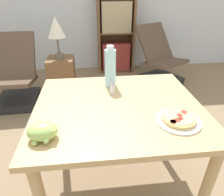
{
  "coord_description": "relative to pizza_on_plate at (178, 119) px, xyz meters",
  "views": [
    {
      "loc": [
        -0.15,
        -1.11,
        1.43
      ],
      "look_at": [
        -0.04,
        -0.09,
        0.84
      ],
      "focal_mm": 32.0,
      "sensor_mm": 36.0,
      "label": 1
    }
  ],
  "objects": [
    {
      "name": "ground_plane",
      "position": [
        -0.3,
        0.28,
        -0.79
      ],
      "size": [
        14.0,
        14.0,
        0.0
      ],
      "primitive_type": "plane",
      "color": "#897051"
    },
    {
      "name": "dining_table",
      "position": [
        -0.3,
        0.21,
        -0.13
      ],
      "size": [
        1.02,
        0.88,
        0.78
      ],
      "color": "tan",
      "rests_on": "ground_plane"
    },
    {
      "name": "pizza_on_plate",
      "position": [
        0.0,
        0.0,
        0.0
      ],
      "size": [
        0.24,
        0.24,
        0.04
      ],
      "color": "white",
      "rests_on": "dining_table"
    },
    {
      "name": "grape_bunch",
      "position": [
        -0.7,
        -0.06,
        0.03
      ],
      "size": [
        0.15,
        0.13,
        0.09
      ],
      "color": "#A8CC66",
      "rests_on": "dining_table"
    },
    {
      "name": "drink_bottle",
      "position": [
        -0.32,
        0.48,
        0.12
      ],
      "size": [
        0.08,
        0.08,
        0.3
      ],
      "color": "#A3DBEA",
      "rests_on": "dining_table"
    },
    {
      "name": "salt_shaker",
      "position": [
        -0.32,
        0.36,
        0.02
      ],
      "size": [
        0.03,
        0.03,
        0.08
      ],
      "color": "white",
      "rests_on": "dining_table"
    },
    {
      "name": "lounge_chair_near",
      "position": [
        -1.47,
        1.69,
        -0.5
      ],
      "size": [
        0.57,
        0.77,
        0.88
      ],
      "rotation": [
        0.0,
        0.0,
        0.03
      ],
      "color": "black",
      "rests_on": "ground_plane"
    },
    {
      "name": "lounge_chair_far",
      "position": [
        0.66,
        2.14,
        -0.5
      ],
      "size": [
        0.82,
        0.93,
        0.88
      ],
      "rotation": [
        0.0,
        0.0,
        0.51
      ],
      "color": "black",
      "rests_on": "ground_plane"
    },
    {
      "name": "bookshelf",
      "position": [
        0.0,
        2.72,
        -0.15
      ],
      "size": [
        0.63,
        0.31,
        1.39
      ],
      "color": "brown",
      "rests_on": "ground_plane"
    },
    {
      "name": "side_table",
      "position": [
        -0.85,
        1.73,
        -0.5
      ],
      "size": [
        0.34,
        0.34,
        0.59
      ],
      "color": "brown",
      "rests_on": "ground_plane"
    },
    {
      "name": "table_lamp",
      "position": [
        -0.85,
        1.73,
        0.16
      ],
      "size": [
        0.21,
        0.21,
        0.51
      ],
      "color": "#665B51",
      "rests_on": "side_table"
    }
  ]
}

